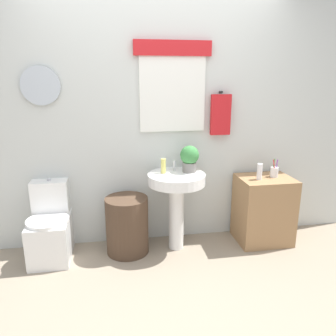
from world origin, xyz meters
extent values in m
plane|color=gray|center=(0.00, 0.00, 0.00)|extent=(8.00, 8.00, 0.00)
cube|color=silver|center=(0.00, 1.15, 1.30)|extent=(4.40, 0.10, 2.60)
cube|color=white|center=(0.17, 1.08, 1.52)|extent=(0.64, 0.03, 0.72)
cube|color=red|center=(0.17, 1.07, 1.94)|extent=(0.74, 0.04, 0.14)
cylinder|color=silver|center=(-1.04, 1.08, 1.60)|extent=(0.35, 0.03, 0.35)
cylinder|color=black|center=(0.66, 1.07, 1.54)|extent=(0.02, 0.06, 0.02)
cube|color=red|center=(0.66, 1.05, 1.32)|extent=(0.20, 0.05, 0.40)
cube|color=white|center=(-1.04, 0.85, 0.20)|extent=(0.36, 0.50, 0.40)
cylinder|color=white|center=(-1.04, 0.79, 0.41)|extent=(0.38, 0.38, 0.03)
cube|color=white|center=(-1.04, 1.02, 0.56)|extent=(0.34, 0.18, 0.33)
cylinder|color=silver|center=(-1.04, 1.02, 0.73)|extent=(0.04, 0.04, 0.02)
cylinder|color=#4C3828|center=(-0.32, 0.85, 0.28)|extent=(0.41, 0.41, 0.56)
cylinder|color=white|center=(0.17, 0.85, 0.34)|extent=(0.15, 0.15, 0.68)
cylinder|color=white|center=(0.17, 0.85, 0.73)|extent=(0.56, 0.56, 0.10)
cylinder|color=silver|center=(0.17, 0.97, 0.83)|extent=(0.03, 0.03, 0.10)
cube|color=#9E754C|center=(1.10, 0.85, 0.35)|extent=(0.54, 0.44, 0.69)
cylinder|color=#DBD166|center=(0.05, 0.90, 0.85)|extent=(0.05, 0.05, 0.14)
cylinder|color=slate|center=(0.31, 0.91, 0.83)|extent=(0.14, 0.14, 0.09)
sphere|color=#3D8442|center=(0.31, 0.91, 0.95)|extent=(0.18, 0.18, 0.18)
cylinder|color=white|center=(1.00, 0.81, 0.78)|extent=(0.05, 0.05, 0.16)
cylinder|color=silver|center=(1.19, 0.87, 0.74)|extent=(0.08, 0.08, 0.10)
cylinder|color=purple|center=(1.21, 0.87, 0.79)|extent=(0.01, 0.04, 0.18)
cylinder|color=green|center=(1.19, 0.89, 0.79)|extent=(0.03, 0.02, 0.18)
cylinder|color=red|center=(1.18, 0.86, 0.79)|extent=(0.03, 0.03, 0.18)
camera|label=1|loc=(-0.40, -2.08, 1.66)|focal=34.71mm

